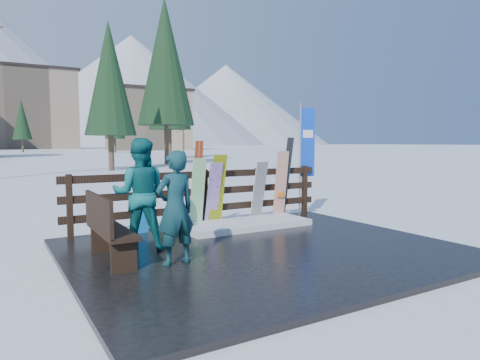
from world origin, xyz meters
TOP-DOWN VIEW (x-y plane):
  - ground at (0.00, 0.00)m, footprint 700.00×700.00m
  - deck at (0.00, 0.00)m, footprint 6.00×5.00m
  - fence at (0.00, 2.20)m, footprint 5.60×0.10m
  - snow_patch at (0.62, 1.60)m, footprint 2.60×1.00m
  - bench at (-2.39, 0.45)m, footprint 0.41×1.50m
  - snowboard_0 at (-1.38, 1.98)m, footprint 0.29×0.32m
  - snowboard_1 at (-0.26, 1.98)m, footprint 0.28×0.27m
  - snowboard_2 at (0.18, 1.98)m, footprint 0.29×0.32m
  - snowboard_3 at (0.09, 1.98)m, footprint 0.27×0.35m
  - snowboard_4 at (1.17, 1.98)m, footprint 0.28×0.31m
  - snowboard_5 at (1.75, 1.98)m, footprint 0.29×0.20m
  - ski_pair_a at (-0.23, 2.05)m, footprint 0.16×0.24m
  - ski_pair_b at (1.95, 2.05)m, footprint 0.16×0.35m
  - rental_flag at (2.66, 2.25)m, footprint 0.45×0.04m
  - person_front at (-1.58, -0.13)m, footprint 0.63×0.46m
  - person_back at (-1.74, 0.95)m, footprint 1.06×0.96m
  - resort_buildings at (1.03, 115.41)m, footprint 73.00×87.60m
  - trees at (3.11, 47.85)m, footprint 42.20×68.84m

SIDE VIEW (x-z plane):
  - ground at x=0.00m, z-range 0.00..0.00m
  - deck at x=0.00m, z-range 0.00..0.08m
  - snow_patch at x=0.62m, z-range 0.08..0.20m
  - bench at x=-2.39m, z-range 0.11..1.08m
  - snowboard_4 at x=1.17m, z-range 0.08..1.37m
  - snowboard_3 at x=0.09m, z-range 0.08..1.38m
  - fence at x=0.00m, z-range 0.16..1.31m
  - snowboard_0 at x=-1.38m, z-range 0.08..1.45m
  - snowboard_1 at x=-0.26m, z-range 0.08..1.48m
  - snowboard_2 at x=0.18m, z-range 0.08..1.54m
  - snowboard_5 at x=1.75m, z-range 0.08..1.59m
  - person_front at x=-1.58m, z-range 0.08..1.67m
  - ski_pair_a at x=-0.23m, z-range 0.08..1.81m
  - person_back at x=-1.74m, z-range 0.08..1.85m
  - ski_pair_b at x=1.95m, z-range 0.08..1.89m
  - rental_flag at x=2.66m, z-range 0.39..2.99m
  - trees at x=3.11m, z-range -0.65..12.41m
  - resort_buildings at x=1.03m, z-range -1.49..21.11m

